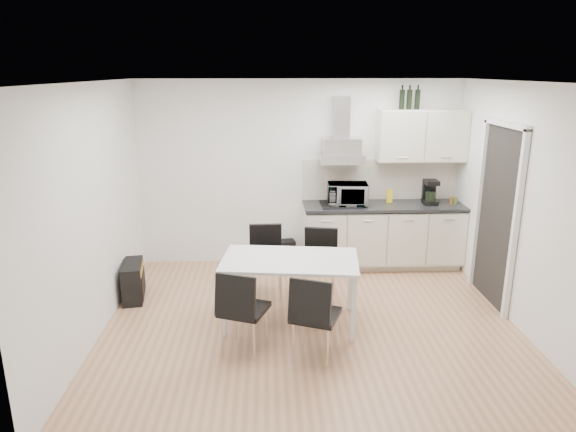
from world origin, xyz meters
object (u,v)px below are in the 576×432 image
guitar_amp (133,281)px  kitchenette (385,210)px  dining_table (290,265)px  chair_far_right (319,267)px  chair_far_left (266,263)px  chair_near_left (244,310)px  floor_speaker (287,251)px  chair_near_right (316,316)px

guitar_amp → kitchenette: bearing=7.2°
dining_table → chair_far_right: chair_far_right is taller
chair_far_left → chair_near_left: (-0.22, -1.29, 0.00)m
kitchenette → guitar_amp: kitchenette is taller
kitchenette → floor_speaker: size_ratio=7.39×
chair_far_right → chair_far_left: bearing=-4.4°
chair_near_right → guitar_amp: bearing=167.5°
kitchenette → chair_near_right: 2.72m
chair_near_left → floor_speaker: 2.49m
guitar_amp → floor_speaker: size_ratio=1.71×
chair_far_right → chair_near_left: (-0.85, -1.11, 0.00)m
dining_table → chair_near_left: (-0.48, -0.59, -0.23)m
dining_table → chair_near_right: 0.80m
chair_near_left → guitar_amp: bearing=158.8°
kitchenette → guitar_amp: size_ratio=4.33×
dining_table → chair_far_left: chair_far_left is taller
chair_near_right → guitar_amp: size_ratio=1.51×
chair_far_right → chair_near_right: (-0.16, -1.26, 0.00)m
guitar_amp → chair_far_right: bearing=-13.5°
chair_far_left → guitar_amp: (-1.63, -0.01, -0.21)m
dining_table → chair_near_right: chair_near_right is taller
dining_table → chair_near_left: size_ratio=1.75×
dining_table → guitar_amp: size_ratio=2.65×
dining_table → chair_near_right: bearing=-67.3°
kitchenette → floor_speaker: kitchenette is taller
kitchenette → chair_far_left: bearing=-150.0°
dining_table → guitar_amp: bearing=166.5°
chair_far_left → floor_speaker: chair_far_left is taller
chair_near_left → floor_speaker: chair_near_left is taller
chair_far_right → chair_near_right: same height
chair_near_left → floor_speaker: bearing=98.7°
chair_near_left → guitar_amp: chair_near_left is taller
chair_far_left → guitar_amp: bearing=-1.6°
guitar_amp → floor_speaker: 2.25m
dining_table → floor_speaker: 1.90m
dining_table → chair_near_left: bearing=-122.5°
chair_near_left → kitchenette: bearing=70.9°
dining_table → kitchenette: bearing=56.3°
kitchenette → guitar_amp: 3.50m
chair_far_right → floor_speaker: bearing=-64.7°
kitchenette → floor_speaker: (-1.37, 0.17, -0.66)m
dining_table → guitar_amp: (-1.89, 0.69, -0.44)m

